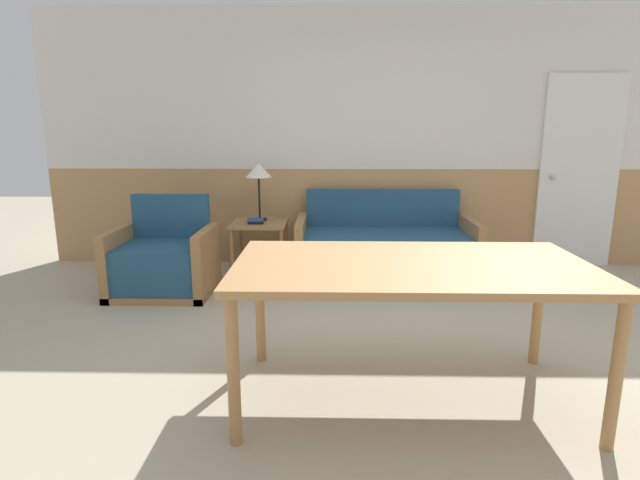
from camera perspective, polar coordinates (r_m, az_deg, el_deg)
name	(u,v)px	position (r m, az deg, el deg)	size (l,w,h in m)	color
ground_plane	(414,375)	(3.20, 10.72, -14.88)	(16.00, 16.00, 0.00)	#B2A58C
wall_back	(380,140)	(5.45, 6.82, 11.30)	(7.20, 0.06, 2.70)	tan
couch	(385,250)	(5.08, 7.40, -1.15)	(1.77, 0.84, 0.84)	#9E7042
armchair	(164,263)	(4.74, -17.42, -2.52)	(0.88, 0.72, 0.86)	#9E7042
side_table	(260,230)	(5.10, -6.90, 1.10)	(0.55, 0.55, 0.54)	#9E7042
table_lamp	(259,173)	(5.12, -7.03, 7.65)	(0.27, 0.27, 0.59)	black
book_stack	(256,221)	(5.00, -7.35, 2.18)	(0.18, 0.13, 0.05)	black
dining_table	(411,275)	(2.68, 10.38, -3.96)	(1.86, 1.00, 0.78)	#B27F4C
entry_door	(579,173)	(6.00, 27.47, 6.85)	(0.83, 0.09, 2.02)	white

